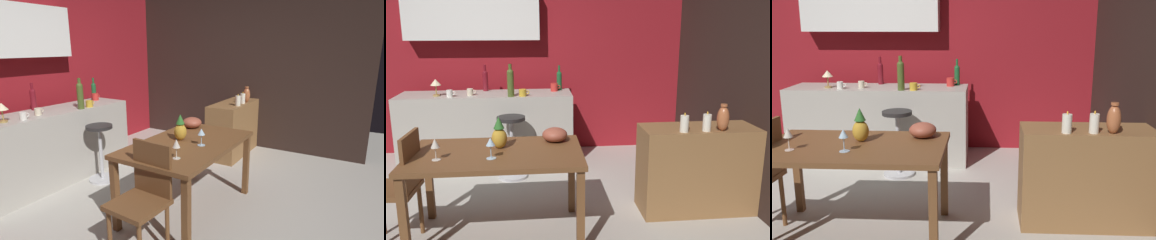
# 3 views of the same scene
# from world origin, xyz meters

# --- Properties ---
(ground_plane) EXTENTS (9.00, 9.00, 0.00)m
(ground_plane) POSITION_xyz_m (0.00, 0.00, 0.00)
(ground_plane) COLOR #B7B2A8
(wall_kitchen_back) EXTENTS (5.20, 0.33, 2.60)m
(wall_kitchen_back) POSITION_xyz_m (-0.06, 2.08, 1.41)
(wall_kitchen_back) COLOR maroon
(wall_kitchen_back) RESTS_ON ground_plane
(wall_side_right) EXTENTS (0.10, 4.40, 2.60)m
(wall_side_right) POSITION_xyz_m (2.55, 0.30, 1.30)
(wall_side_right) COLOR #33231E
(wall_side_right) RESTS_ON ground_plane
(dining_table) EXTENTS (1.39, 0.86, 0.74)m
(dining_table) POSITION_xyz_m (0.14, -0.34, 0.66)
(dining_table) COLOR brown
(dining_table) RESTS_ON ground_plane
(kitchen_counter) EXTENTS (2.10, 0.60, 0.90)m
(kitchen_counter) POSITION_xyz_m (-0.13, 1.49, 0.45)
(kitchen_counter) COLOR #B2ADA3
(kitchen_counter) RESTS_ON ground_plane
(sideboard_cabinet) EXTENTS (1.10, 0.44, 0.82)m
(sideboard_cabinet) POSITION_xyz_m (1.99, -0.05, 0.41)
(sideboard_cabinet) COLOR olive
(sideboard_cabinet) RESTS_ON ground_plane
(chair_near_window) EXTENTS (0.42, 0.42, 0.93)m
(chair_near_window) POSITION_xyz_m (-0.62, -0.39, 0.51)
(chair_near_window) COLOR brown
(chair_near_window) RESTS_ON ground_plane
(bar_stool) EXTENTS (0.34, 0.34, 0.72)m
(bar_stool) POSITION_xyz_m (0.19, 0.97, 0.39)
(bar_stool) COLOR #262323
(bar_stool) RESTS_ON ground_plane
(wine_glass_left) EXTENTS (0.07, 0.07, 0.17)m
(wine_glass_left) POSITION_xyz_m (0.12, -0.50, 0.87)
(wine_glass_left) COLOR silver
(wine_glass_left) RESTS_ON dining_table
(wine_glass_right) EXTENTS (0.07, 0.07, 0.17)m
(wine_glass_right) POSITION_xyz_m (-0.30, -0.49, 0.87)
(wine_glass_right) COLOR silver
(wine_glass_right) RESTS_ON dining_table
(pineapple_centerpiece) EXTENTS (0.13, 0.13, 0.27)m
(pineapple_centerpiece) POSITION_xyz_m (0.16, -0.24, 0.85)
(pineapple_centerpiece) COLOR gold
(pineapple_centerpiece) RESTS_ON dining_table
(fruit_bowl) EXTENTS (0.22, 0.22, 0.12)m
(fruit_bowl) POSITION_xyz_m (0.63, -0.10, 0.80)
(fruit_bowl) COLOR #9E4C38
(fruit_bowl) RESTS_ON dining_table
(wine_bottle_green) EXTENTS (0.07, 0.07, 0.32)m
(wine_bottle_green) POSITION_xyz_m (0.79, 1.70, 1.04)
(wine_bottle_green) COLOR #1E592D
(wine_bottle_green) RESTS_ON kitchen_counter
(wine_bottle_olive) EXTENTS (0.08, 0.08, 0.39)m
(wine_bottle_olive) POSITION_xyz_m (0.19, 1.26, 1.08)
(wine_bottle_olive) COLOR #475623
(wine_bottle_olive) RESTS_ON kitchen_counter
(wine_bottle_ruby) EXTENTS (0.07, 0.07, 0.33)m
(wine_bottle_ruby) POSITION_xyz_m (-0.15, 1.71, 1.05)
(wine_bottle_ruby) COLOR maroon
(wine_bottle_ruby) RESTS_ON kitchen_counter
(cup_cream) EXTENTS (0.11, 0.07, 0.08)m
(cup_cream) POSITION_xyz_m (-0.30, 1.40, 0.94)
(cup_cream) COLOR beige
(cup_cream) RESTS_ON kitchen_counter
(cup_mustard) EXTENTS (0.12, 0.09, 0.08)m
(cup_mustard) POSITION_xyz_m (0.33, 1.27, 0.94)
(cup_mustard) COLOR gold
(cup_mustard) RESTS_ON kitchen_counter
(cup_white) EXTENTS (0.11, 0.07, 0.08)m
(cup_white) POSITION_xyz_m (-0.52, 1.31, 0.94)
(cup_white) COLOR white
(cup_white) RESTS_ON kitchen_counter
(cup_red) EXTENTS (0.13, 0.09, 0.10)m
(cup_red) POSITION_xyz_m (0.72, 1.59, 0.95)
(cup_red) COLOR red
(cup_red) RESTS_ON kitchen_counter
(counter_lamp) EXTENTS (0.12, 0.12, 0.20)m
(counter_lamp) POSITION_xyz_m (-0.69, 1.39, 1.05)
(counter_lamp) COLOR #A58447
(counter_lamp) RESTS_ON kitchen_counter
(pillar_candle_tall) EXTENTS (0.08, 0.08, 0.17)m
(pillar_candle_tall) POSITION_xyz_m (1.77, -0.20, 0.89)
(pillar_candle_tall) COLOR white
(pillar_candle_tall) RESTS_ON sideboard_cabinet
(pillar_candle_short) EXTENTS (0.07, 0.07, 0.18)m
(pillar_candle_short) POSITION_xyz_m (1.98, -0.19, 0.90)
(pillar_candle_short) COLOR white
(pillar_candle_short) RESTS_ON sideboard_cabinet
(vase_copper) EXTENTS (0.11, 0.11, 0.24)m
(vase_copper) POSITION_xyz_m (2.12, -0.20, 0.93)
(vase_copper) COLOR #B26038
(vase_copper) RESTS_ON sideboard_cabinet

